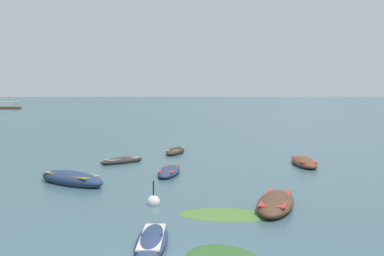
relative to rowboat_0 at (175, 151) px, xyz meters
The scene contains 13 objects.
ground_plane 1477.26m from the rowboat_0, 89.89° to the left, with size 6000.00×6000.00×0.00m, color #385660.
mountain_1 2314.08m from the rowboat_0, 111.20° to the left, with size 2101.49×2101.49×578.35m, color #4C5B56.
mountain_2 2265.13m from the rowboat_0, 83.07° to the left, with size 818.55×818.55×247.99m, color slate.
rowboat_0 is the anchor object (origin of this frame).
rowboat_3 8.88m from the rowboat_0, 84.57° to the right, with size 1.14×3.54×0.51m.
rowboat_4 9.91m from the rowboat_0, 29.54° to the right, with size 1.60×4.10×0.60m.
rowboat_6 16.76m from the rowboat_0, 69.22° to the right, with size 2.09×4.15×0.64m.
rowboat_7 5.82m from the rowboat_0, 117.96° to the right, with size 2.70×2.76×0.48m.
rowboat_9 20.34m from the rowboat_0, 84.25° to the right, with size 1.18×3.44×0.42m.
rowboat_10 12.36m from the rowboat_0, 106.44° to the right, with size 4.31×3.28×0.78m.
ferry_2 115.78m from the rowboat_0, 123.77° to the left, with size 8.37×4.27×2.54m.
mooring_buoy 15.56m from the rowboat_0, 85.54° to the right, with size 0.52×0.52×1.09m.
weed_patch_0 17.25m from the rowboat_0, 76.49° to the right, with size 3.38×1.87×0.14m, color #477033.
Camera 1 is at (1.59, -9.89, 4.30)m, focal length 41.89 mm.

